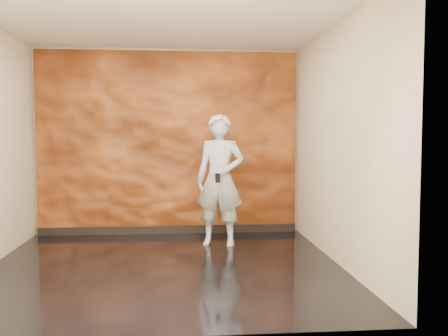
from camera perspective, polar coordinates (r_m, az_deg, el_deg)
The scene contains 5 objects.
room at distance 5.64m, azimuth -6.81°, elevation 2.72°, with size 4.02×4.02×2.81m.
feature_wall at distance 7.60m, azimuth -6.36°, elevation 2.87°, with size 3.90×0.06×2.75m, color #C85F21.
baseboard at distance 7.70m, azimuth -6.29°, elevation -7.01°, with size 3.90×0.04×0.12m, color black.
man at distance 6.77m, azimuth -0.47°, elevation -1.36°, with size 0.65×0.43×1.78m, color #9FA4AF.
phone at distance 6.51m, azimuth -0.72°, elevation -1.15°, with size 0.07×0.01×0.12m, color black.
Camera 1 is at (0.17, -5.64, 1.51)m, focal length 40.00 mm.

